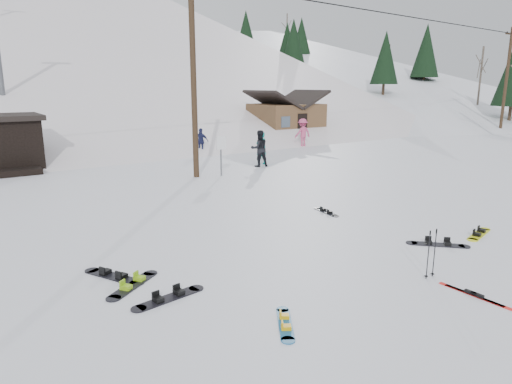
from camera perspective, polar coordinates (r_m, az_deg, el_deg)
ground at (r=9.75m, az=21.13°, el=-13.16°), size 200.00×200.00×0.00m
ski_slope at (r=62.39m, az=-26.13°, el=-3.13°), size 60.00×85.24×65.97m
ridge_right at (r=72.75m, az=5.39°, el=1.20°), size 45.66×93.98×54.59m
treeline_right at (r=63.95m, az=8.81°, el=9.40°), size 20.00×60.00×10.00m
utility_pole at (r=21.01m, az=-7.84°, el=14.51°), size 2.00×0.26×9.00m
utility_pole_right at (r=46.77m, az=28.83°, el=12.31°), size 2.00×0.26×9.00m
trail_sign at (r=21.35m, az=-4.39°, el=5.41°), size 0.50×0.09×1.85m
lift_hut at (r=26.00m, az=-28.79°, el=5.42°), size 3.40×4.10×2.75m
cabin at (r=36.57m, az=3.78°, el=9.03°), size 5.39×4.40×3.77m
hero_snowboard at (r=8.52m, az=3.67°, el=-16.06°), size 0.82×1.15×0.09m
hero_skis at (r=10.50m, az=25.59°, el=-11.52°), size 0.15×1.53×0.08m
ski_poles at (r=10.86m, az=21.08°, el=-7.16°), size 0.31×0.08×1.11m
board_scatter_a at (r=9.56m, az=-10.85°, el=-12.82°), size 1.63×0.50×0.11m
board_scatter_b at (r=10.83m, az=-17.37°, el=-9.97°), size 0.95×1.55×0.12m
board_scatter_c at (r=10.29m, az=-15.12°, el=-11.09°), size 1.39×1.08×0.11m
board_scatter_d at (r=13.22m, az=21.77°, el=-6.07°), size 1.23×1.26×0.11m
board_scatter_e at (r=14.58m, az=26.10°, el=-4.71°), size 1.50×0.62×0.11m
board_scatter_f at (r=15.52m, az=8.77°, el=-2.46°), size 0.38×1.28×0.09m
skier_teal at (r=24.42m, az=0.67°, el=5.49°), size 0.64×0.43×1.75m
skier_dark at (r=23.78m, az=0.42°, el=5.46°), size 1.08×0.94×1.89m
skier_pink at (r=31.67m, az=5.85°, el=7.38°), size 1.26×0.75×1.92m
skier_navy at (r=28.35m, az=-6.87°, el=6.32°), size 0.91×0.95×1.59m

